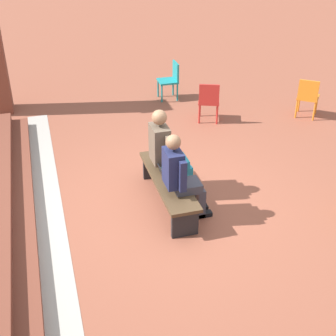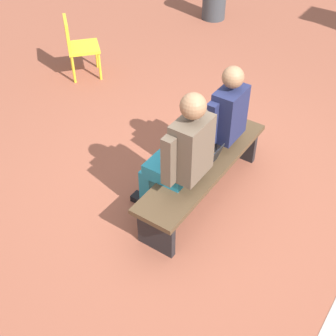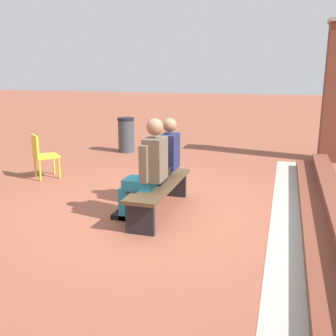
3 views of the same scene
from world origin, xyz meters
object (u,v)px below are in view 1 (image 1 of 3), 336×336
object	(u,v)px
plastic_chair_near_bench_left	(209,100)
plastic_chair_foreground	(308,96)
laptop	(167,175)
person_adult	(167,150)
bench	(168,184)
plastic_chair_near_bench_right	(171,78)
person_student	(180,175)

from	to	relation	value
plastic_chair_near_bench_left	plastic_chair_foreground	bearing A→B (deg)	-100.15
laptop	plastic_chair_foreground	distance (m)	4.32
plastic_chair_near_bench_left	laptop	bearing A→B (deg)	147.94
person_adult	bench	bearing A→B (deg)	167.26
plastic_chair_foreground	plastic_chair_near_bench_right	distance (m)	3.01
plastic_chair_near_bench_left	person_student	bearing A→B (deg)	152.58
person_student	person_adult	xyz separation A→B (m)	(0.68, -0.00, 0.03)
person_adult	plastic_chair_near_bench_left	distance (m)	2.81
bench	plastic_chair_foreground	size ratio (longest dim) A/B	2.14
person_adult	plastic_chair_near_bench_left	size ratio (longest dim) A/B	1.67
person_student	plastic_chair_near_bench_left	bearing A→B (deg)	-27.42
person_student	plastic_chair_near_bench_left	distance (m)	3.40
bench	plastic_chair_near_bench_left	size ratio (longest dim) A/B	2.14
person_adult	plastic_chair_near_bench_right	world-z (taller)	person_adult
person_student	person_adult	world-z (taller)	person_adult
laptop	plastic_chair_near_bench_left	xyz separation A→B (m)	(2.62, -1.64, -0.02)
bench	laptop	xyz separation A→B (m)	(0.02, 0.01, 0.15)
person_student	laptop	bearing A→B (deg)	11.37
plastic_chair_foreground	plastic_chair_near_bench_left	world-z (taller)	same
person_student	plastic_chair_foreground	bearing A→B (deg)	-53.66
laptop	plastic_chair_foreground	bearing A→B (deg)	-58.47
laptop	plastic_chair_near_bench_left	bearing A→B (deg)	-32.06
laptop	plastic_chair_foreground	xyz separation A→B (m)	(2.26, -3.68, -0.02)
person_student	plastic_chair_foreground	distance (m)	4.47
bench	plastic_chair_near_bench_left	world-z (taller)	plastic_chair_near_bench_left
bench	person_student	distance (m)	0.52
plastic_chair_near_bench_right	plastic_chair_near_bench_left	bearing A→B (deg)	-165.83
laptop	plastic_chair_foreground	size ratio (longest dim) A/B	0.38
bench	laptop	size ratio (longest dim) A/B	5.62
plastic_chair_foreground	plastic_chair_near_bench_left	distance (m)	2.07
laptop	plastic_chair_near_bench_right	bearing A→B (deg)	-17.38
bench	laptop	bearing A→B (deg)	31.22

